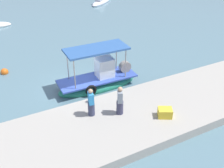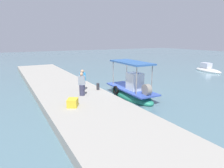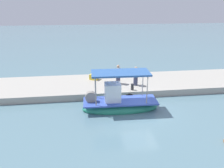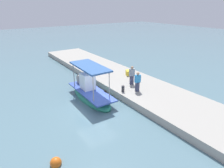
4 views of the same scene
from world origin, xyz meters
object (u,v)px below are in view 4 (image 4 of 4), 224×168
main_fishing_boat (91,93)px  marker_buoy (56,163)px  mooring_bollard (123,89)px  cargo_crate (129,73)px  fisherman_near_bollard (132,76)px  fisherman_by_crate (137,82)px

main_fishing_boat → marker_buoy: bearing=137.7°
mooring_bollard → cargo_crate: bearing=-46.1°
fisherman_near_bollard → cargo_crate: size_ratio=2.29×
main_fishing_boat → mooring_bollard: main_fishing_boat is taller
fisherman_by_crate → cargo_crate: size_ratio=2.23×
marker_buoy → fisherman_near_bollard: bearing=-61.2°
fisherman_by_crate → cargo_crate: bearing=-29.6°
main_fishing_boat → fisherman_near_bollard: 4.02m
cargo_crate → fisherman_by_crate: bearing=150.4°
main_fishing_boat → mooring_bollard: (-1.45, -2.23, 0.32)m
main_fishing_boat → fisherman_by_crate: (-1.96, -3.31, 0.79)m
fisherman_near_bollard → mooring_bollard: (-0.90, 1.68, -0.50)m
main_fishing_boat → marker_buoy: main_fishing_boat is taller
main_fishing_boat → cargo_crate: 5.47m
fisherman_by_crate → mooring_bollard: fisherman_by_crate is taller
main_fishing_boat → fisherman_near_bollard: main_fishing_boat is taller
fisherman_near_bollard → marker_buoy: fisherman_near_bollard is taller
cargo_crate → fisherman_near_bollard: bearing=146.0°
main_fishing_boat → fisherman_by_crate: size_ratio=3.36×
main_fishing_boat → fisherman_near_bollard: (-0.55, -3.90, 0.81)m
fisherman_by_crate → marker_buoy: fisherman_by_crate is taller
fisherman_by_crate → main_fishing_boat: bearing=59.3°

